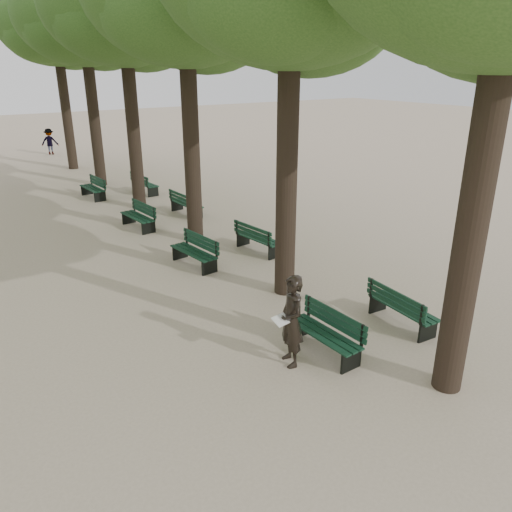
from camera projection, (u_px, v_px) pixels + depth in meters
ground at (315, 361)px, 10.08m from camera, size 120.00×120.00×0.00m
tree_central_3 at (122, 4)px, 18.14m from camera, size 6.00×6.00×9.95m
tree_central_4 at (82, 14)px, 22.00m from camera, size 6.00×6.00×9.95m
tree_central_5 at (54, 22)px, 25.86m from camera, size 6.00×6.00×9.95m
bench_left_0 at (324, 341)px, 10.30m from camera, size 0.62×1.82×0.92m
bench_left_1 at (194, 257)px, 14.75m from camera, size 0.76×1.85×0.92m
bench_left_2 at (138, 221)px, 18.13m from camera, size 0.73×1.84×0.92m
bench_left_3 at (93, 192)px, 22.24m from camera, size 0.69×1.83×0.92m
bench_right_0 at (402, 314)px, 11.40m from camera, size 0.71×1.84×0.92m
bench_right_1 at (259, 244)px, 15.88m from camera, size 0.76×1.85×0.92m
bench_right_2 at (187, 208)px, 19.78m from camera, size 0.66×1.83×0.92m
bench_right_3 at (145, 188)px, 23.06m from camera, size 0.71×1.84×0.92m
man_with_map at (291, 321)px, 9.70m from camera, size 0.72×0.83×1.90m
pedestrian_b at (50, 142)px, 32.78m from camera, size 1.12×0.77×1.67m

